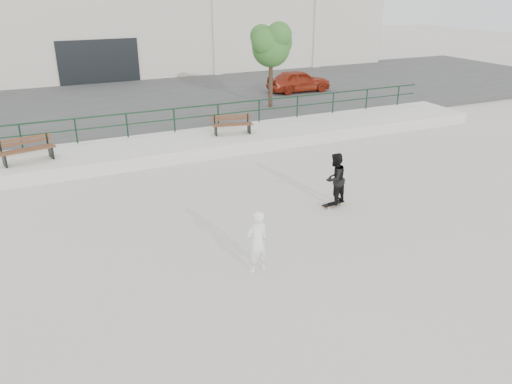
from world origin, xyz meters
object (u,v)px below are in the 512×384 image
bench_left (27,150)px  standing_skater (335,179)px  bench_right (232,125)px  tree (271,43)px  red_car (299,81)px  seated_skater (257,242)px  skateboard (333,204)px

bench_left → standing_skater: 10.89m
bench_right → tree: tree is taller
bench_right → red_car: bearing=55.7°
tree → seated_skater: bearing=-117.7°
bench_left → bench_right: (7.98, 0.25, -0.04)m
bench_left → seated_skater: seated_skater is taller
bench_left → tree: bearing=7.3°
seated_skater → standing_skater: bearing=-153.6°
bench_left → skateboard: (8.37, -6.96, -0.86)m
bench_left → red_car: size_ratio=0.52×
tree → standing_skater: tree is taller
red_car → standing_skater: bearing=156.6°
red_car → skateboard: 15.40m
bench_left → standing_skater: (8.37, -6.96, -0.03)m
red_car → skateboard: bearing=156.6°
bench_left → red_car: red_car is taller
bench_left → seated_skater: (4.62, -9.41, -0.15)m
tree → bench_right: bearing=-134.2°
seated_skater → tree: bearing=-124.5°
standing_skater → bench_right: bearing=-108.4°
tree → standing_skater: bearing=-106.9°
tree → standing_skater: (-3.37, -11.08, -2.76)m
tree → skateboard: size_ratio=5.26×
standing_skater → skateboard: bearing=-21.5°
bench_left → skateboard: bearing=-51.8°
seated_skater → skateboard: bearing=-153.6°
tree → skateboard: tree is taller
bench_left → tree: (11.74, 4.12, 2.73)m
bench_right → seated_skater: size_ratio=1.13×
skateboard → standing_skater: standing_skater is taller
tree → seated_skater: tree is taller
bench_right → tree: (3.76, 3.86, 2.77)m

